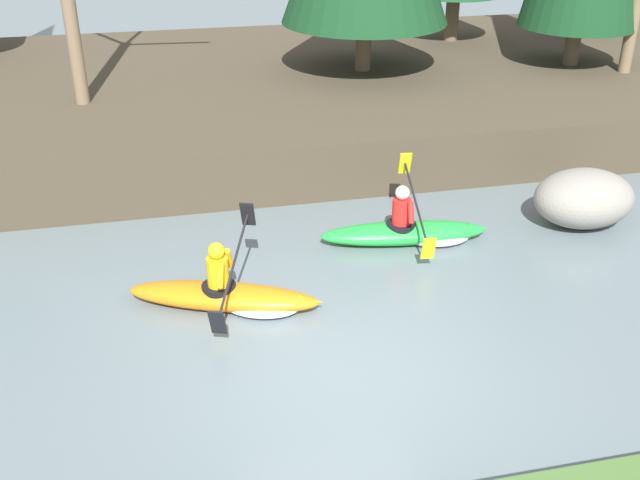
% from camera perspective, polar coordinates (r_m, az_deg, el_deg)
% --- Properties ---
extents(ground_plane, '(90.00, 90.00, 0.00)m').
position_cam_1_polar(ground_plane, '(9.34, 1.71, -9.97)').
color(ground_plane, slate).
extents(riverbank_far, '(44.00, 10.28, 1.08)m').
position_cam_1_polar(riverbank_far, '(18.06, -6.18, 10.87)').
color(riverbank_far, '#473D2D').
rests_on(riverbank_far, ground).
extents(kayaker_lead, '(2.79, 2.07, 1.20)m').
position_cam_1_polar(kayaker_lead, '(12.22, 6.90, 0.67)').
color(kayaker_lead, green).
rests_on(kayaker_lead, ground).
extents(kayaker_middle, '(2.74, 2.00, 1.20)m').
position_cam_1_polar(kayaker_middle, '(10.49, -6.79, -4.20)').
color(kayaker_middle, orange).
rests_on(kayaker_middle, ground).
extents(boulder_midstream, '(1.72, 1.34, 0.97)m').
position_cam_1_polar(boulder_midstream, '(13.37, 19.46, 3.03)').
color(boulder_midstream, gray).
rests_on(boulder_midstream, ground).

